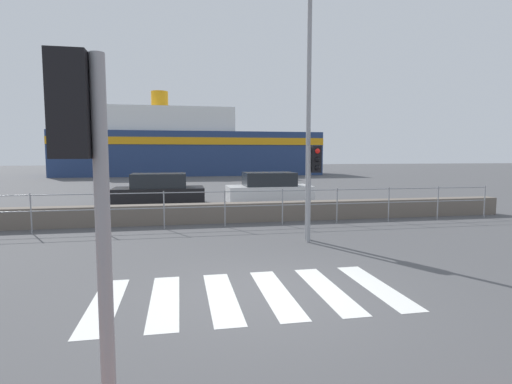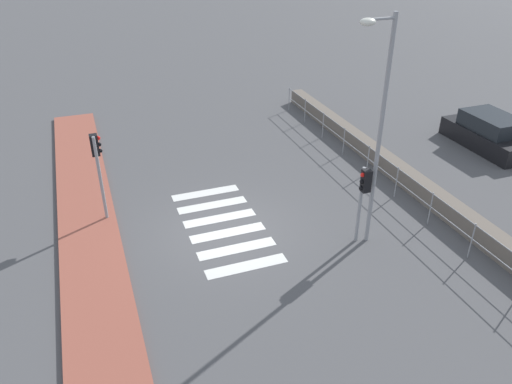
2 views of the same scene
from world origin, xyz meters
name	(u,v)px [view 2 (image 2 of 2)]	position (x,y,z in m)	size (l,w,h in m)	color
ground_plane	(226,230)	(0.00, 0.00, 0.00)	(160.00, 160.00, 0.00)	#4C4C4F
sidewalk_brick	(92,256)	(0.00, -4.10, 0.06)	(24.00, 1.80, 0.12)	#934C3D
crosswalk	(224,225)	(-0.31, 0.00, 0.00)	(4.95, 2.40, 0.01)	silver
seawall	(416,185)	(0.00, 7.08, 0.32)	(20.89, 0.55, 0.64)	#6B6056
harbor_fence	(397,177)	(0.00, 6.21, 0.77)	(18.84, 0.04, 1.18)	gray
traffic_light_near	(97,159)	(-2.00, -3.47, 2.17)	(0.34, 0.32, 2.95)	gray
traffic_light_far	(363,190)	(2.00, 3.55, 1.84)	(0.34, 0.32, 2.51)	gray
streetlamp	(377,114)	(1.96, 3.72, 4.09)	(0.32, 1.03, 6.71)	gray
parked_car_black	(490,134)	(-2.32, 12.38, 0.60)	(4.02, 1.86, 1.42)	black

